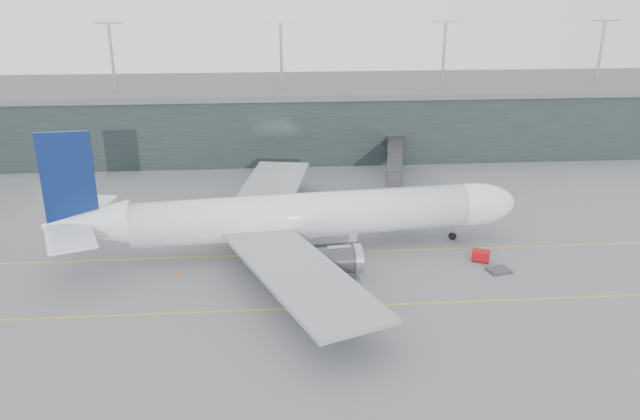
{
  "coord_description": "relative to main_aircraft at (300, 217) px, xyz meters",
  "views": [
    {
      "loc": [
        2.52,
        -86.82,
        37.51
      ],
      "look_at": [
        9.1,
        -4.0,
        6.73
      ],
      "focal_mm": 35.0,
      "sensor_mm": 36.0,
      "label": 1
    }
  ],
  "objects": [
    {
      "name": "uld_c",
      "position": [
        -6.73,
        13.48,
        -4.45
      ],
      "size": [
        1.96,
        1.57,
        1.76
      ],
      "rotation": [
        0.0,
        0.0,
        0.01
      ],
      "color": "#39383E",
      "rests_on": "ground"
    },
    {
      "name": "cone_nose",
      "position": [
        29.5,
        -2.09,
        -4.99
      ],
      "size": [
        0.5,
        0.5,
        0.79
      ],
      "primitive_type": "cone",
      "color": "orange",
      "rests_on": "ground"
    },
    {
      "name": "cone_wing_stbd",
      "position": [
        0.56,
        -15.89,
        -5.02
      ],
      "size": [
        0.45,
        0.45,
        0.72
      ],
      "primitive_type": "cone",
      "color": "#DB5E0C",
      "rests_on": "ground"
    },
    {
      "name": "uld_a",
      "position": [
        -11.38,
        12.74,
        -4.55
      ],
      "size": [
        1.92,
        1.62,
        1.59
      ],
      "rotation": [
        0.0,
        0.0,
        0.14
      ],
      "color": "#39383E",
      "rests_on": "ground"
    },
    {
      "name": "cone_tail",
      "position": [
        -16.76,
        -7.3,
        -4.99
      ],
      "size": [
        0.49,
        0.49,
        0.78
      ],
      "primitive_type": "cone",
      "color": "orange",
      "rests_on": "ground"
    },
    {
      "name": "gse_cart",
      "position": [
        25.19,
        -5.7,
        -4.48
      ],
      "size": [
        2.8,
        2.37,
        1.62
      ],
      "rotation": [
        0.0,
        0.0,
        -0.43
      ],
      "color": "#A00B0E",
      "rests_on": "ground"
    },
    {
      "name": "uld_b",
      "position": [
        -8.15,
        15.33,
        -4.39
      ],
      "size": [
        2.12,
        1.72,
        1.88
      ],
      "rotation": [
        0.0,
        0.0,
        0.03
      ],
      "color": "#39383E",
      "rests_on": "ground"
    },
    {
      "name": "taxiline_b",
      "position": [
        -6.35,
        -17.11,
        -5.37
      ],
      "size": [
        160.0,
        0.25,
        0.02
      ],
      "primitive_type": "cube",
      "color": "gold",
      "rests_on": "ground"
    },
    {
      "name": "terminal",
      "position": [
        -6.35,
        60.89,
        2.24
      ],
      "size": [
        240.0,
        36.0,
        29.0
      ],
      "color": "#1D2728",
      "rests_on": "ground"
    },
    {
      "name": "baggage_dolly",
      "position": [
        26.68,
        -9.09,
        -5.2
      ],
      "size": [
        3.49,
        3.05,
        0.3
      ],
      "primitive_type": "cube",
      "rotation": [
        0.0,
        0.0,
        0.24
      ],
      "color": "#35353A",
      "rests_on": "ground"
    },
    {
      "name": "taxiline_a",
      "position": [
        -6.35,
        -1.11,
        -5.37
      ],
      "size": [
        160.0,
        0.25,
        0.02
      ],
      "primitive_type": "cube",
      "color": "gold",
      "rests_on": "ground"
    },
    {
      "name": "main_aircraft",
      "position": [
        0.0,
        0.0,
        0.0
      ],
      "size": [
        68.42,
        63.98,
        19.18
      ],
      "rotation": [
        0.0,
        0.0,
        0.1
      ],
      "color": "white",
      "rests_on": "ground"
    },
    {
      "name": "jet_bridge",
      "position": [
        17.51,
        26.1,
        -0.53
      ],
      "size": [
        11.67,
        44.17,
        6.48
      ],
      "rotation": [
        0.0,
        0.0,
        -0.2
      ],
      "color": "#27262A",
      "rests_on": "ground"
    },
    {
      "name": "ground",
      "position": [
        -6.35,
        2.89,
        -5.38
      ],
      "size": [
        320.0,
        320.0,
        0.0
      ],
      "primitive_type": "plane",
      "color": "slate",
      "rests_on": "ground"
    },
    {
      "name": "taxiline_lead_main",
      "position": [
        -1.35,
        22.89,
        -5.37
      ],
      "size": [
        0.25,
        60.0,
        0.02
      ],
      "primitive_type": "cube",
      "color": "gold",
      "rests_on": "ground"
    },
    {
      "name": "cone_wing_port",
      "position": [
        2.27,
        13.88,
        -5.05
      ],
      "size": [
        0.41,
        0.41,
        0.66
      ],
      "primitive_type": "cone",
      "color": "#DD620C",
      "rests_on": "ground"
    }
  ]
}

